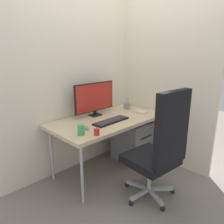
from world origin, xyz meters
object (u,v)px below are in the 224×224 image
object	(u,v)px
desk_clamp_accessory	(97,132)
mouse	(86,128)
monitor	(95,98)
filing_cabinet	(133,140)
keyboard	(111,121)
notebook	(141,112)
pen_holder	(127,106)
office_chair	(160,147)
coffee_mug	(81,130)

from	to	relation	value
desk_clamp_accessory	mouse	bearing A→B (deg)	81.81
monitor	desk_clamp_accessory	xyz separation A→B (m)	(-0.43, -0.54, -0.20)
filing_cabinet	desk_clamp_accessory	bearing A→B (deg)	-162.04
keyboard	mouse	size ratio (longest dim) A/B	5.41
monitor	notebook	xyz separation A→B (m)	(0.51, -0.34, -0.22)
monitor	keyboard	distance (m)	0.40
monitor	mouse	size ratio (longest dim) A/B	6.78
monitor	pen_holder	bearing A→B (deg)	-7.54
keyboard	mouse	distance (m)	0.37
filing_cabinet	pen_holder	bearing A→B (deg)	74.30
mouse	desk_clamp_accessory	bearing A→B (deg)	-80.75
office_chair	notebook	world-z (taller)	office_chair
office_chair	notebook	distance (m)	0.88
keyboard	coffee_mug	bearing A→B (deg)	-170.70
office_chair	mouse	bearing A→B (deg)	118.16
filing_cabinet	keyboard	bearing A→B (deg)	-169.42
notebook	desk_clamp_accessory	size ratio (longest dim) A/B	2.41
office_chair	pen_holder	bearing A→B (deg)	59.02
office_chair	desk_clamp_accessory	world-z (taller)	office_chair
keyboard	pen_holder	bearing A→B (deg)	24.87
pen_holder	office_chair	bearing A→B (deg)	-120.98
filing_cabinet	notebook	size ratio (longest dim) A/B	3.26
office_chair	desk_clamp_accessory	bearing A→B (deg)	129.45
notebook	filing_cabinet	bearing A→B (deg)	99.78
desk_clamp_accessory	keyboard	bearing A→B (deg)	26.87
filing_cabinet	notebook	distance (m)	0.44
monitor	pen_holder	xyz separation A→B (m)	(0.54, -0.07, -0.19)
pen_holder	filing_cabinet	bearing A→B (deg)	-105.70
filing_cabinet	desk_clamp_accessory	distance (m)	1.07
filing_cabinet	coffee_mug	world-z (taller)	coffee_mug
office_chair	mouse	distance (m)	0.79
monitor	desk_clamp_accessory	distance (m)	0.72
notebook	desk_clamp_accessory	world-z (taller)	desk_clamp_accessory
mouse	coffee_mug	distance (m)	0.16
filing_cabinet	desk_clamp_accessory	xyz separation A→B (m)	(-0.92, -0.30, 0.46)
office_chair	notebook	size ratio (longest dim) A/B	6.84
office_chair	monitor	bearing A→B (deg)	88.09
office_chair	mouse	world-z (taller)	office_chair
office_chair	coffee_mug	xyz separation A→B (m)	(-0.50, 0.60, 0.15)
keyboard	mouse	world-z (taller)	mouse
coffee_mug	desk_clamp_accessory	world-z (taller)	coffee_mug
filing_cabinet	monitor	world-z (taller)	monitor
filing_cabinet	notebook	xyz separation A→B (m)	(0.02, -0.10, 0.43)
pen_holder	coffee_mug	size ratio (longest dim) A/B	1.52
monitor	keyboard	xyz separation A→B (m)	(-0.04, -0.34, -0.22)
pen_holder	coffee_mug	distance (m)	1.12
mouse	coffee_mug	world-z (taller)	coffee_mug
office_chair	monitor	xyz separation A→B (m)	(0.03, 1.02, 0.33)
coffee_mug	notebook	bearing A→B (deg)	4.09
office_chair	pen_holder	distance (m)	1.11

